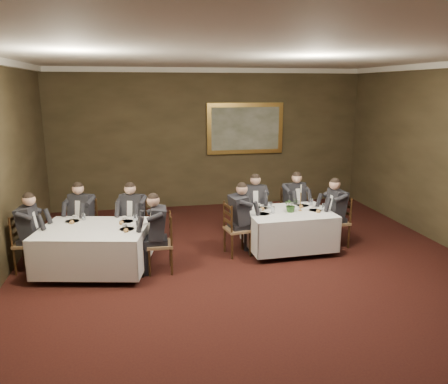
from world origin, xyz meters
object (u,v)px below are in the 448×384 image
object	(u,v)px
chair_main_backleft	(254,224)
chair_sec_endright	(161,255)
chair_main_backright	(293,222)
chair_main_endleft	(237,240)
diner_main_endleft	(237,228)
chair_sec_backright	(134,237)
chair_sec_endleft	(29,255)
diner_main_endright	(336,221)
diner_main_backleft	(254,214)
candlestick	(301,201)
table_main	(288,227)
centerpiece	(291,204)
diner_sec_backright	(134,226)
diner_main_backright	(293,211)
chair_sec_backleft	(85,237)
painting	(245,128)
diner_sec_backleft	(83,226)
diner_sec_endleft	(28,242)
diner_sec_endright	(160,242)
chair_main_endright	(336,232)
table_second	(94,246)

from	to	relation	value
chair_main_backleft	chair_sec_endright	xyz separation A→B (m)	(-1.98, -1.34, 0.00)
chair_main_backright	chair_main_endleft	size ratio (longest dim) A/B	1.00
chair_main_endleft	diner_main_endleft	distance (m)	0.23
chair_sec_backright	chair_sec_endleft	xyz separation A→B (m)	(-1.74, -0.56, 0.00)
diner_main_endleft	diner_main_endright	distance (m)	1.99
diner_main_endright	chair_sec_endright	size ratio (longest dim) A/B	1.35
diner_main_backleft	chair_sec_endright	world-z (taller)	diner_main_backleft
chair_sec_endleft	candlestick	bearing A→B (deg)	97.97
table_main	centerpiece	size ratio (longest dim) A/B	5.58
diner_main_backleft	chair_main_backright	bearing A→B (deg)	-170.74
diner_sec_backright	centerpiece	size ratio (longest dim) A/B	4.59
table_main	diner_main_backright	xyz separation A→B (m)	(0.40, 0.82, 0.06)
table_main	chair_main_backright	size ratio (longest dim) A/B	1.63
table_main	chair_sec_endleft	distance (m)	4.61
chair_sec_backleft	chair_sec_endleft	world-z (taller)	same
diner_main_endright	chair_sec_backright	xyz separation A→B (m)	(-3.86, 0.44, -0.23)
chair_main_backleft	diner_main_backright	world-z (taller)	diner_main_backright
chair_main_backleft	painting	distance (m)	3.21
chair_main_backleft	candlestick	xyz separation A→B (m)	(0.68, -0.79, 0.67)
diner_sec_backleft	chair_sec_endleft	distance (m)	1.12
chair_main_endleft	candlestick	bearing A→B (deg)	82.68
diner_sec_endleft	centerpiece	xyz separation A→B (m)	(4.62, 0.05, 0.40)
chair_sec_backright	diner_sec_endright	size ratio (longest dim) A/B	0.74
diner_main_endleft	diner_sec_backright	distance (m)	1.94
chair_main_endright	diner_main_endright	xyz separation A→B (m)	(-0.01, -0.00, 0.23)
diner_sec_backleft	chair_sec_endright	xyz separation A→B (m)	(1.37, -1.20, -0.23)
diner_main_endleft	diner_main_endright	bearing A→B (deg)	82.44
chair_sec_endleft	painting	distance (m)	6.07
diner_sec_backright	painting	distance (m)	4.42
table_main	chair_sec_backleft	size ratio (longest dim) A/B	1.63
chair_main_endleft	diner_sec_endright	bearing A→B (deg)	-80.21
diner_sec_endright	candlestick	distance (m)	2.76
diner_sec_endleft	candlestick	distance (m)	4.85
chair_main_backleft	chair_sec_backright	xyz separation A→B (m)	(-2.42, -0.33, 0.00)
painting	table_main	bearing A→B (deg)	-90.00
table_second	chair_main_endleft	size ratio (longest dim) A/B	2.00
diner_main_backleft	chair_sec_backleft	xyz separation A→B (m)	(-3.34, -0.12, -0.23)
table_main	candlestick	xyz separation A→B (m)	(0.23, 0.01, 0.50)
chair_sec_backleft	diner_sec_backleft	size ratio (longest dim) A/B	0.74
chair_sec_endright	painting	world-z (taller)	painting
candlestick	painting	world-z (taller)	painting
diner_sec_endright	centerpiece	bearing A→B (deg)	-77.00
chair_main_endleft	chair_sec_backleft	distance (m)	2.87
diner_sec_endright	painting	distance (m)	4.92
painting	diner_sec_endright	bearing A→B (deg)	-121.29
chair_main_backleft	diner_sec_endright	world-z (taller)	diner_sec_endright
diner_main_backleft	chair_sec_backright	distance (m)	2.45
diner_sec_backleft	candlestick	xyz separation A→B (m)	(4.03, -0.65, 0.44)
diner_main_backleft	chair_main_backright	world-z (taller)	diner_main_backleft
chair_main_backleft	centerpiece	size ratio (longest dim) A/B	3.41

